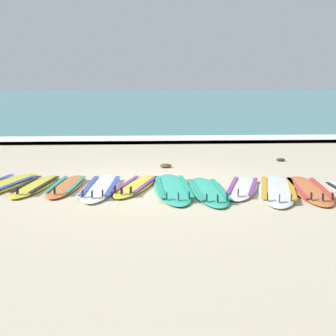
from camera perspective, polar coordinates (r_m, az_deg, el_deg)
The scene contains 14 objects.
ground_plane at distance 8.82m, azimuth -1.87°, elevation -2.20°, with size 80.00×80.00×0.00m, color beige.
sea at distance 44.42m, azimuth -2.88°, elevation 7.88°, with size 80.00×60.00×0.10m, color teal.
wave_foam_strip at distance 15.13m, azimuth -2.40°, elevation 3.25°, with size 80.00×1.26×0.11m, color white.
surfboard_1 at distance 9.05m, azimuth -14.94°, elevation -1.99°, with size 0.81×2.00×0.18m.
surfboard_2 at distance 8.92m, azimuth -11.55°, elevation -2.02°, with size 0.68×1.97×0.18m.
surfboard_3 at distance 8.70m, azimuth -7.69°, elevation -2.22°, with size 0.74×2.31×0.18m.
surfboard_4 at distance 8.75m, azimuth -3.73°, elevation -2.07°, with size 1.02×2.01×0.18m.
surfboard_5 at distance 8.57m, azimuth 0.55°, elevation -2.32°, with size 0.69×2.53×0.18m.
surfboard_6 at distance 8.38m, azimuth 4.61°, elevation -2.64°, with size 0.63×2.29×0.18m.
surfboard_7 at distance 8.71m, azimuth 8.54°, elevation -2.23°, with size 1.05×2.06×0.18m.
surfboard_8 at distance 8.66m, azimuth 12.45°, elevation -2.43°, with size 1.23×2.63×0.18m.
surfboard_9 at distance 8.79m, azimuth 15.87°, elevation -2.39°, with size 0.83×2.37×0.18m.
seaweed_clump_near_shoreline at distance 10.71m, azimuth -0.25°, elevation 0.27°, with size 0.25×0.20×0.09m, color #4C4228.
seaweed_clump_mid_sand at distance 11.84m, azimuth 12.77°, elevation 0.94°, with size 0.20×0.16×0.07m, color #2D381E.
Camera 1 is at (-0.18, -8.61, 1.91)m, focal length 53.26 mm.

